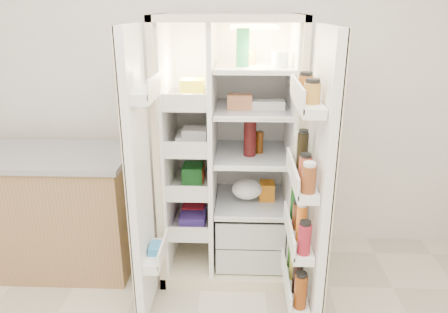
{
  "coord_description": "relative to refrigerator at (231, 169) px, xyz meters",
  "views": [
    {
      "loc": [
        0.26,
        -1.17,
        1.85
      ],
      "look_at": [
        0.16,
        1.25,
        0.98
      ],
      "focal_mm": 34.0,
      "sensor_mm": 36.0,
      "label": 1
    }
  ],
  "objects": [
    {
      "name": "fridge_door",
      "position": [
        0.47,
        -0.7,
        0.13
      ],
      "size": [
        0.17,
        0.58,
        1.72
      ],
      "color": "white",
      "rests_on": "floor"
    },
    {
      "name": "refrigerator",
      "position": [
        0.0,
        0.0,
        0.0
      ],
      "size": [
        0.92,
        0.7,
        1.8
      ],
      "color": "beige",
      "rests_on": "floor"
    },
    {
      "name": "freezer_door",
      "position": [
        -0.51,
        -0.6,
        0.15
      ],
      "size": [
        0.15,
        0.4,
        1.72
      ],
      "color": "white",
      "rests_on": "floor"
    },
    {
      "name": "wall_back",
      "position": [
        -0.2,
        0.35,
        0.61
      ],
      "size": [
        4.0,
        0.02,
        2.7
      ],
      "primitive_type": "cube",
      "color": "silver",
      "rests_on": "floor"
    },
    {
      "name": "kitchen_counter",
      "position": [
        -1.31,
        -0.1,
        -0.3
      ],
      "size": [
        1.22,
        0.65,
        0.88
      ],
      "color": "#A17550",
      "rests_on": "floor"
    }
  ]
}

